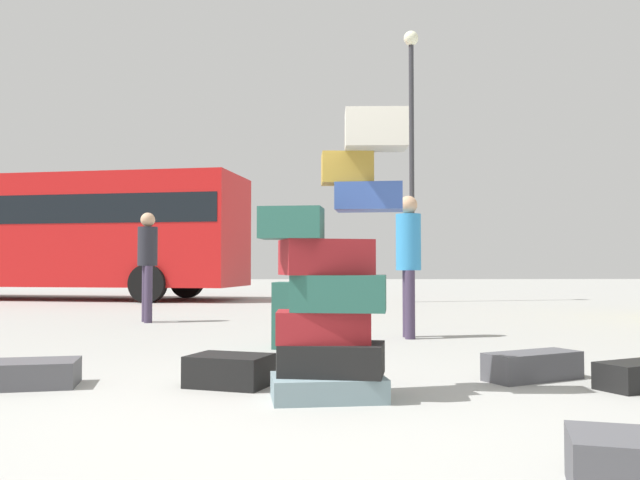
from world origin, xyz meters
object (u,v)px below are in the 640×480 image
Objects in this scene: suitcase_teal_white_trunk at (289,315)px; person_bearded_onlooker at (408,253)px; suitcase_charcoal_behind_tower at (24,374)px; lamp_post at (412,126)px; suitcase_black_upright_blue at (230,370)px; person_tourist_with_camera at (147,256)px; parked_bus at (50,229)px; suitcase_black_foreground_far at (635,376)px; suitcase_tower at (335,287)px; suitcase_charcoal_left_side at (533,366)px.

suitcase_teal_white_trunk is 1.81m from person_bearded_onlooker.
suitcase_charcoal_behind_tower is 2.88m from suitcase_teal_white_trunk.
suitcase_black_upright_blue is at bearing -106.90° from lamp_post.
suitcase_teal_white_trunk is at bearing 99.92° from suitcase_black_upright_blue.
suitcase_black_upright_blue is at bearing -4.15° from person_tourist_with_camera.
parked_bus reaches higher than suitcase_black_upright_blue.
person_tourist_with_camera is at bearing -48.26° from parked_bus.
suitcase_teal_white_trunk is (0.42, 2.20, 0.23)m from suitcase_black_upright_blue.
suitcase_black_foreground_far is at bearing -33.60° from suitcase_teal_white_trunk.
suitcase_charcoal_behind_tower is 1.30× the size of suitcase_black_upright_blue.
suitcase_tower reaches higher than suitcase_teal_white_trunk.
suitcase_tower is at bearing 176.83° from suitcase_charcoal_left_side.
suitcase_tower is 2.61× the size of suitcase_charcoal_behind_tower.
suitcase_black_foreground_far is 15.82m from parked_bus.
suitcase_black_upright_blue is at bearing -52.88° from parked_bus.
suitcase_black_foreground_far is 0.08× the size of lamp_post.
suitcase_black_upright_blue is 0.33× the size of person_bearded_onlooker.
lamp_post is at bearing 57.06° from suitcase_charcoal_behind_tower.
person_bearded_onlooker is 8.68m from lamp_post.
parked_bus reaches higher than suitcase_black_foreground_far.
suitcase_tower is 6.41m from person_tourist_with_camera.
person_bearded_onlooker is at bearing 34.59° from person_tourist_with_camera.
person_bearded_onlooker is (-0.42, 2.92, 0.91)m from suitcase_charcoal_left_side.
suitcase_black_foreground_far is 2.84m from suitcase_black_upright_blue.
lamp_post reaches higher than person_tourist_with_camera.
person_tourist_with_camera reaches higher than suitcase_black_foreground_far.
suitcase_black_foreground_far is 4.29m from suitcase_charcoal_behind_tower.
suitcase_black_foreground_far is at bearing -43.86° from parked_bus.
person_tourist_with_camera is at bearing 84.02° from suitcase_charcoal_behind_tower.
suitcase_black_upright_blue reaches higher than suitcase_black_foreground_far.
suitcase_black_foreground_far is 7.39m from person_tourist_with_camera.
parked_bus is at bearing 98.02° from suitcase_charcoal_left_side.
suitcase_black_foreground_far is at bearing -13.08° from suitcase_charcoal_behind_tower.
lamp_post is at bearing 171.68° from person_bearded_onlooker.
suitcase_charcoal_behind_tower is (-4.28, 0.28, -0.00)m from suitcase_black_foreground_far.
suitcase_teal_white_trunk is 12.45m from parked_bus.
suitcase_charcoal_behind_tower is at bearing -118.99° from suitcase_teal_white_trunk.
person_bearded_onlooker is at bearing 82.60° from suitcase_black_foreground_far.
suitcase_black_foreground_far is 12.01m from lamp_post.
suitcase_black_upright_blue is 0.80× the size of suitcase_teal_white_trunk.
person_tourist_with_camera is (-3.61, 2.37, -0.01)m from person_bearded_onlooker.
suitcase_tower is 3.71m from person_bearded_onlooker.
parked_bus is (-7.76, 9.73, 0.82)m from person_bearded_onlooker.
lamp_post is at bearing 77.13° from suitcase_tower.
suitcase_charcoal_behind_tower is (-2.18, 0.47, -0.63)m from suitcase_tower.
person_bearded_onlooker reaches higher than suitcase_teal_white_trunk.
lamp_post reaches higher than suitcase_tower.
person_bearded_onlooker is at bearing 72.47° from suitcase_tower.
suitcase_tower is 0.29× the size of lamp_post.
parked_bus reaches higher than suitcase_teal_white_trunk.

